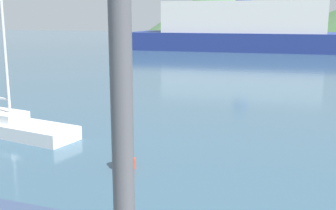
{
  "coord_description": "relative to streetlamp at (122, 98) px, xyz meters",
  "views": [
    {
      "loc": [
        6.08,
        -1.44,
        4.68
      ],
      "look_at": [
        0.42,
        14.0,
        1.2
      ],
      "focal_mm": 45.0,
      "sensor_mm": 36.0,
      "label": 1
    }
  ],
  "objects": [
    {
      "name": "streetlamp",
      "position": [
        0.0,
        0.0,
        0.0
      ],
      "size": [
        0.35,
        0.35,
        5.67
      ],
      "color": "#4C4C51",
      "rests_on": "dock"
    },
    {
      "name": "ferry_distant",
      "position": [
        -9.69,
        57.43,
        -1.32
      ],
      "size": [
        31.42,
        11.42,
        8.27
      ],
      "rotation": [
        0.0,
        0.0,
        0.08
      ],
      "color": "navy",
      "rests_on": "ground_plane"
    },
    {
      "name": "hill_west",
      "position": [
        -25.64,
        106.4,
        2.03
      ],
      "size": [
        38.07,
        38.07,
        12.57
      ],
      "color": "#476B42",
      "rests_on": "ground_plane"
    },
    {
      "name": "buoy_marker",
      "position": [
        -4.63,
        9.37,
        -3.94
      ],
      "size": [
        0.68,
        0.68,
        0.78
      ],
      "color": "red",
      "rests_on": "ground_plane"
    },
    {
      "name": "sailboat_inner",
      "position": [
        -11.2,
        11.42,
        -3.81
      ],
      "size": [
        7.27,
        2.6,
        11.33
      ],
      "rotation": [
        0.0,
        0.0,
        -0.15
      ],
      "color": "white",
      "rests_on": "ground_plane"
    }
  ]
}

